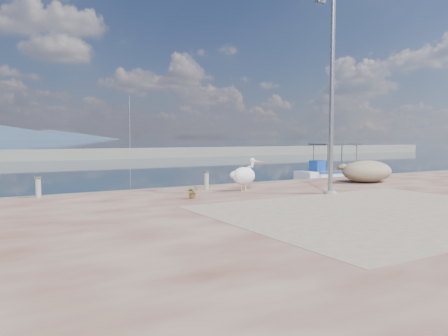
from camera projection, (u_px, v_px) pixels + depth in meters
ground at (284, 216)px, 13.97m from camera, size 1400.00×1400.00×0.00m
quay_patch at (382, 211)px, 11.85m from camera, size 9.00×7.00×0.01m
breakwater at (60, 155)px, 48.39m from camera, size 120.00×2.20×7.50m
boat_right at (334, 175)px, 26.80m from camera, size 5.24×1.93×2.49m
pelican at (244, 175)px, 16.33m from camera, size 1.30×0.81×1.23m
lamp_post at (331, 100)px, 15.26m from camera, size 0.44×0.96×7.00m
bollard_near at (206, 179)px, 16.83m from camera, size 0.23×0.23×0.71m
bollard_far at (38, 186)px, 14.50m from camera, size 0.23×0.23×0.70m
potted_plant at (193, 192)px, 14.24m from camera, size 0.45×0.42×0.41m
net_pile_c at (367, 171)px, 19.47m from camera, size 2.49×1.78×0.98m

